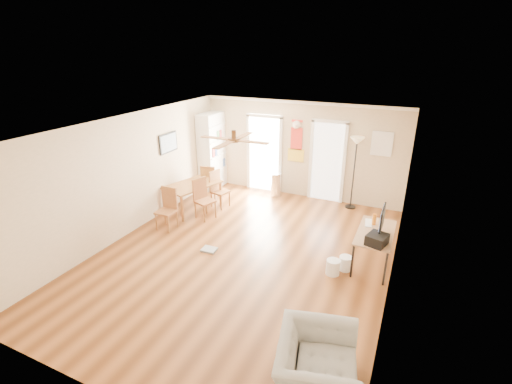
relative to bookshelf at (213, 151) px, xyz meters
The scene contains 30 objects.
floor 4.13m from the bookshelf, 50.94° to the right, with size 7.00×7.00×0.00m, color brown.
ceiling 4.26m from the bookshelf, 50.94° to the right, with size 5.50×7.00×0.00m, color silver, non-canonical shape.
wall_back 2.55m from the bookshelf, ahead, with size 5.50×0.04×2.60m, color beige, non-canonical shape.
wall_front 7.06m from the bookshelf, 69.15° to the right, with size 5.50×0.04×2.60m, color beige, non-canonical shape.
wall_left 3.11m from the bookshelf, 94.40° to the right, with size 0.04×7.00×2.60m, color beige, non-canonical shape.
wall_right 6.11m from the bookshelf, 30.46° to the right, with size 0.04×7.00×2.60m, color beige, non-canonical shape.
crown_molding 4.25m from the bookshelf, 50.94° to the right, with size 5.50×7.00×0.08m, color white, non-canonical shape.
kitchen_doorway 1.51m from the bookshelf, 14.95° to the left, with size 0.90×0.10×2.10m, color white, non-canonical shape.
bathroom_doorway 3.29m from the bookshelf, ahead, with size 0.80×0.10×2.10m, color white, non-canonical shape.
wall_decal 2.46m from the bookshelf, ahead, with size 0.46×0.03×1.10m, color red.
ac_grille 4.62m from the bookshelf, ahead, with size 0.50×0.04×0.60m, color white.
framed_poster 1.81m from the bookshelf, 97.17° to the right, with size 0.04×0.66×0.48m, color black.
ceiling_fan 4.43m from the bookshelf, 53.50° to the right, with size 1.24×1.24×0.20m, color #593819, non-canonical shape.
bookshelf is the anchor object (origin of this frame).
dining_table 1.82m from the bookshelf, 77.41° to the right, with size 0.82×1.37×0.69m, color #966130, non-canonical shape.
dining_chair_right_a 1.63m from the bookshelf, 52.85° to the right, with size 0.39×0.39×0.94m, color #A96536, non-canonical shape.
dining_chair_right_b 2.22m from the bookshelf, 64.81° to the right, with size 0.40×0.40×0.98m, color brown, non-canonical shape.
dining_chair_near 2.88m from the bookshelf, 81.77° to the right, with size 0.39×0.39×0.95m, color #A36A34, non-canonical shape.
dining_chair_far 1.09m from the bookshelf, 64.93° to the right, with size 0.39×0.39×0.96m, color #A87436, non-canonical shape.
trash_can 2.10m from the bookshelf, ahead, with size 0.31×0.31×0.66m, color silver.
torchiere_lamp 4.01m from the bookshelf, ahead, with size 0.35×0.35×1.86m, color black, non-canonical shape.
computer_desk 5.47m from the bookshelf, 25.57° to the right, with size 0.64×1.29×0.69m, color tan, non-canonical shape.
imac 5.56m from the bookshelf, 26.36° to the right, with size 0.08×0.60×0.56m, color black, non-canonical shape.
keyboard 5.15m from the bookshelf, 23.30° to the right, with size 0.12×0.37×0.01m, color white.
printer 5.71m from the bookshelf, 29.46° to the right, with size 0.31×0.36×0.19m, color black.
orange_bottle 5.23m from the bookshelf, 22.98° to the right, with size 0.07×0.07×0.22m, color orange.
wastebasket_a 5.33m from the bookshelf, 31.65° to the right, with size 0.24×0.24×0.27m, color white.
wastebasket_b 5.31m from the bookshelf, 34.91° to the right, with size 0.25×0.25×0.29m, color white.
floor_cloth 3.84m from the bookshelf, 61.01° to the right, with size 0.30×0.24×0.04m, color gray.
armchair 7.22m from the bookshelf, 49.50° to the right, with size 1.08×0.95×0.70m, color #969692.
Camera 1 is at (2.82, -5.60, 3.90)m, focal length 25.44 mm.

